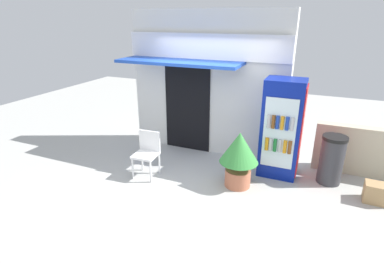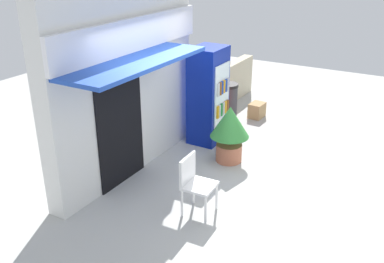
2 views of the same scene
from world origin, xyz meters
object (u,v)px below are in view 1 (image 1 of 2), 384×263
at_px(plastic_chair, 147,150).
at_px(potted_plant_near_shop, 239,154).
at_px(drink_cooler, 282,129).
at_px(trash_bin, 332,160).
at_px(cardboard_box, 376,193).

relative_size(plastic_chair, potted_plant_near_shop, 0.84).
xyz_separation_m(drink_cooler, trash_bin, (0.92, 0.03, -0.47)).
bearing_deg(cardboard_box, trash_bin, 151.41).
distance_m(drink_cooler, cardboard_box, 1.84).
bearing_deg(plastic_chair, cardboard_box, 9.43).
bearing_deg(drink_cooler, plastic_chair, -156.18).
bearing_deg(cardboard_box, plastic_chair, -170.57).
distance_m(plastic_chair, trash_bin, 3.37).
relative_size(drink_cooler, potted_plant_near_shop, 1.81).
xyz_separation_m(plastic_chair, potted_plant_near_shop, (1.69, 0.27, 0.12)).
relative_size(plastic_chair, cardboard_box, 2.29).
xyz_separation_m(drink_cooler, plastic_chair, (-2.28, -1.01, -0.42)).
distance_m(drink_cooler, trash_bin, 1.03).
xyz_separation_m(drink_cooler, potted_plant_near_shop, (-0.59, -0.74, -0.30)).
relative_size(potted_plant_near_shop, trash_bin, 1.13).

